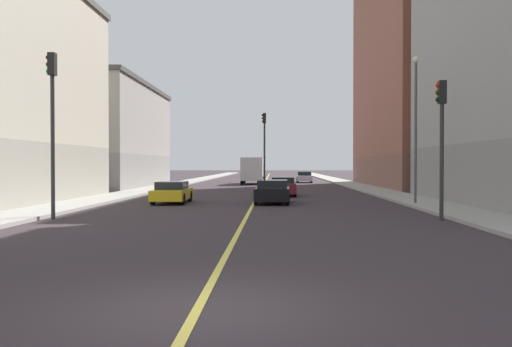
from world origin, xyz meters
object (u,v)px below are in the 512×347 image
object	(u,v)px
street_lamp_left_near	(416,115)
traffic_light_left_near	(441,129)
traffic_light_right_near	(52,113)
box_truck	(253,170)
building_left_mid	(429,68)
traffic_light_median_far	(264,141)
building_right_midblock	(92,136)
car_maroon	(283,187)
car_yellow	(172,192)
car_black	(273,192)
car_silver	(304,177)

from	to	relation	value
street_lamp_left_near	traffic_light_left_near	bearing A→B (deg)	-97.35
traffic_light_left_near	street_lamp_left_near	xyz separation A→B (m)	(1.02, 7.89, 1.26)
traffic_light_right_near	box_truck	distance (m)	40.29
building_left_mid	traffic_light_median_far	size ratio (longest dim) A/B	3.84
traffic_light_left_near	street_lamp_left_near	bearing A→B (deg)	82.65
building_right_midblock	street_lamp_left_near	xyz separation A→B (m)	(25.15, -22.70, -0.14)
car_maroon	car_yellow	world-z (taller)	car_maroon
traffic_light_median_far	street_lamp_left_near	bearing A→B (deg)	-66.49
traffic_light_right_near	car_yellow	bearing A→B (deg)	71.63
traffic_light_left_near	car_maroon	distance (m)	17.92
traffic_light_left_near	car_black	world-z (taller)	traffic_light_left_near
building_right_midblock	car_yellow	size ratio (longest dim) A/B	4.72
street_lamp_left_near	box_truck	size ratio (longest dim) A/B	1.11
car_black	box_truck	bearing A→B (deg)	94.43
car_black	traffic_light_right_near	bearing A→B (deg)	-133.52
building_left_mid	car_silver	bearing A→B (deg)	133.31
traffic_light_median_far	box_truck	world-z (taller)	traffic_light_median_far
car_maroon	box_truck	xyz separation A→B (m)	(-3.06, 23.02, 0.93)
traffic_light_left_near	car_silver	size ratio (longest dim) A/B	1.32
traffic_light_median_far	street_lamp_left_near	world-z (taller)	street_lamp_left_near
street_lamp_left_near	traffic_light_median_far	bearing A→B (deg)	113.51
car_maroon	car_silver	xyz separation A→B (m)	(3.06, 28.54, 0.02)
street_lamp_left_near	car_silver	world-z (taller)	street_lamp_left_near
building_left_mid	car_black	bearing A→B (deg)	-123.04
car_yellow	car_silver	size ratio (longest dim) A/B	1.05
building_left_mid	traffic_light_left_near	size ratio (longest dim) A/B	4.77
car_maroon	car_black	world-z (taller)	car_black
box_truck	car_maroon	bearing A→B (deg)	-82.44
traffic_light_right_near	car_yellow	world-z (taller)	traffic_light_right_near
traffic_light_median_far	car_maroon	size ratio (longest dim) A/B	1.60
building_left_mid	car_maroon	bearing A→B (deg)	-132.09
traffic_light_right_near	traffic_light_median_far	world-z (taller)	traffic_light_median_far
car_silver	traffic_light_right_near	bearing A→B (deg)	-105.53
traffic_light_right_near	car_yellow	xyz separation A→B (m)	(3.08, 9.27, -3.64)
traffic_light_median_far	car_maroon	distance (m)	11.39
street_lamp_left_near	car_silver	size ratio (longest dim) A/B	1.89
traffic_light_right_near	building_left_mid	bearing A→B (deg)	53.69
building_right_midblock	box_truck	bearing A→B (deg)	30.96
box_truck	car_black	bearing A→B (deg)	-85.57
car_maroon	car_yellow	distance (m)	9.79
traffic_light_left_near	car_black	size ratio (longest dim) A/B	1.25
traffic_light_median_far	car_yellow	xyz separation A→B (m)	(-4.92, -18.04, -3.72)
traffic_light_median_far	car_silver	size ratio (longest dim) A/B	1.64
building_right_midblock	car_silver	size ratio (longest dim) A/B	4.97
traffic_light_left_near	car_maroon	size ratio (longest dim) A/B	1.29
building_right_midblock	traffic_light_median_far	xyz separation A→B (m)	(16.70, -3.27, -0.63)
building_right_midblock	street_lamp_left_near	distance (m)	33.88
car_yellow	building_right_midblock	bearing A→B (deg)	118.93
street_lamp_left_near	car_black	world-z (taller)	street_lamp_left_near
traffic_light_left_near	traffic_light_median_far	size ratio (longest dim) A/B	0.80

